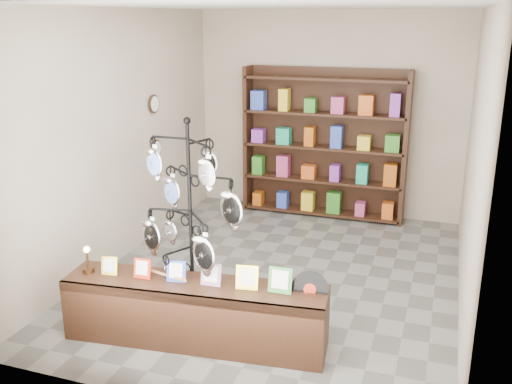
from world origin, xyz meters
TOP-DOWN VIEW (x-y plane):
  - ground at (0.00, 0.00)m, footprint 5.00×5.00m
  - room_envelope at (0.00, 0.00)m, footprint 5.00×5.00m
  - display_tree at (-0.44, -1.38)m, footprint 1.10×1.09m
  - front_shelf at (-0.31, -1.61)m, footprint 2.45×0.74m
  - back_shelving at (0.00, 2.30)m, footprint 2.42×0.36m
  - wall_clocks at (-1.97, 0.80)m, footprint 0.03×0.24m

SIDE VIEW (x-z plane):
  - ground at x=0.00m, z-range 0.00..0.00m
  - front_shelf at x=-0.31m, z-range -0.13..0.73m
  - back_shelving at x=0.00m, z-range -0.07..2.13m
  - display_tree at x=-0.44m, z-range 0.16..2.22m
  - wall_clocks at x=-1.97m, z-range 1.08..1.92m
  - room_envelope at x=0.00m, z-range -0.65..4.35m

